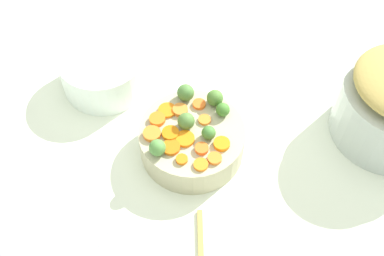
% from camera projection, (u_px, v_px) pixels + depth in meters
% --- Properties ---
extents(tabletop, '(2.40, 2.40, 0.02)m').
position_uv_depth(tabletop, '(175.00, 159.00, 1.07)').
color(tabletop, white).
rests_on(tabletop, ground).
extents(serving_bowl_carrots, '(0.23, 0.23, 0.07)m').
position_uv_depth(serving_bowl_carrots, '(192.00, 141.00, 1.04)').
color(serving_bowl_carrots, '#B6B08E').
rests_on(serving_bowl_carrots, tabletop).
extents(carrot_slice_0, '(0.04, 0.04, 0.01)m').
position_uv_depth(carrot_slice_0, '(181.00, 110.00, 1.04)').
color(carrot_slice_0, orange).
rests_on(carrot_slice_0, serving_bowl_carrots).
extents(carrot_slice_1, '(0.05, 0.05, 0.01)m').
position_uv_depth(carrot_slice_1, '(167.00, 110.00, 1.04)').
color(carrot_slice_1, orange).
rests_on(carrot_slice_1, serving_bowl_carrots).
extents(carrot_slice_2, '(0.03, 0.03, 0.01)m').
position_uv_depth(carrot_slice_2, '(202.00, 149.00, 0.98)').
color(carrot_slice_2, orange).
rests_on(carrot_slice_2, serving_bowl_carrots).
extents(carrot_slice_3, '(0.04, 0.04, 0.01)m').
position_uv_depth(carrot_slice_3, '(215.00, 158.00, 0.97)').
color(carrot_slice_3, orange).
rests_on(carrot_slice_3, serving_bowl_carrots).
extents(carrot_slice_4, '(0.03, 0.03, 0.01)m').
position_uv_depth(carrot_slice_4, '(182.00, 159.00, 0.97)').
color(carrot_slice_4, orange).
rests_on(carrot_slice_4, serving_bowl_carrots).
extents(carrot_slice_5, '(0.03, 0.03, 0.01)m').
position_uv_depth(carrot_slice_5, '(201.00, 165.00, 0.96)').
color(carrot_slice_5, orange).
rests_on(carrot_slice_5, serving_bowl_carrots).
extents(carrot_slice_6, '(0.05, 0.05, 0.01)m').
position_uv_depth(carrot_slice_6, '(185.00, 140.00, 0.99)').
color(carrot_slice_6, orange).
rests_on(carrot_slice_6, serving_bowl_carrots).
extents(carrot_slice_7, '(0.04, 0.04, 0.01)m').
position_uv_depth(carrot_slice_7, '(199.00, 104.00, 1.05)').
color(carrot_slice_7, orange).
rests_on(carrot_slice_7, serving_bowl_carrots).
extents(carrot_slice_8, '(0.04, 0.04, 0.01)m').
position_uv_depth(carrot_slice_8, '(157.00, 119.00, 1.02)').
color(carrot_slice_8, orange).
rests_on(carrot_slice_8, serving_bowl_carrots).
extents(carrot_slice_9, '(0.04, 0.04, 0.01)m').
position_uv_depth(carrot_slice_9, '(170.00, 133.00, 1.00)').
color(carrot_slice_9, orange).
rests_on(carrot_slice_9, serving_bowl_carrots).
extents(carrot_slice_10, '(0.04, 0.04, 0.01)m').
position_uv_depth(carrot_slice_10, '(205.00, 120.00, 1.02)').
color(carrot_slice_10, orange).
rests_on(carrot_slice_10, serving_bowl_carrots).
extents(carrot_slice_11, '(0.04, 0.04, 0.01)m').
position_uv_depth(carrot_slice_11, '(222.00, 145.00, 0.99)').
color(carrot_slice_11, orange).
rests_on(carrot_slice_11, serving_bowl_carrots).
extents(carrot_slice_12, '(0.05, 0.05, 0.01)m').
position_uv_depth(carrot_slice_12, '(153.00, 132.00, 1.00)').
color(carrot_slice_12, orange).
rests_on(carrot_slice_12, serving_bowl_carrots).
extents(carrot_slice_13, '(0.04, 0.04, 0.01)m').
position_uv_depth(carrot_slice_13, '(172.00, 148.00, 0.98)').
color(carrot_slice_13, orange).
rests_on(carrot_slice_13, serving_bowl_carrots).
extents(brussels_sprout_0, '(0.04, 0.04, 0.04)m').
position_uv_depth(brussels_sprout_0, '(186.00, 93.00, 1.05)').
color(brussels_sprout_0, '#4B7A39').
rests_on(brussels_sprout_0, serving_bowl_carrots).
extents(brussels_sprout_1, '(0.04, 0.04, 0.04)m').
position_uv_depth(brussels_sprout_1, '(186.00, 121.00, 1.00)').
color(brussels_sprout_1, '#4E7736').
rests_on(brussels_sprout_1, serving_bowl_carrots).
extents(brussels_sprout_2, '(0.03, 0.03, 0.03)m').
position_uv_depth(brussels_sprout_2, '(157.00, 148.00, 0.97)').
color(brussels_sprout_2, '#50883F').
rests_on(brussels_sprout_2, serving_bowl_carrots).
extents(brussels_sprout_3, '(0.03, 0.03, 0.03)m').
position_uv_depth(brussels_sprout_3, '(209.00, 133.00, 0.99)').
color(brussels_sprout_3, '#437A34').
rests_on(brussels_sprout_3, serving_bowl_carrots).
extents(brussels_sprout_4, '(0.03, 0.03, 0.03)m').
position_uv_depth(brussels_sprout_4, '(223.00, 110.00, 1.03)').
color(brussels_sprout_4, '#427B2D').
rests_on(brussels_sprout_4, serving_bowl_carrots).
extents(brussels_sprout_5, '(0.04, 0.04, 0.04)m').
position_uv_depth(brussels_sprout_5, '(215.00, 98.00, 1.04)').
color(brussels_sprout_5, '#4C7931').
rests_on(brussels_sprout_5, serving_bowl_carrots).
extents(casserole_dish, '(0.20, 0.20, 0.09)m').
position_uv_depth(casserole_dish, '(103.00, 71.00, 1.15)').
color(casserole_dish, white).
rests_on(casserole_dish, tabletop).
extents(dish_towel, '(0.18, 0.19, 0.01)m').
position_uv_depth(dish_towel, '(54.00, 244.00, 0.94)').
color(dish_towel, '#A5B0C0').
rests_on(dish_towel, tabletop).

